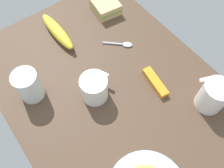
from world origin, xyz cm
name	(u,v)px	position (x,y,z in cm)	size (l,w,h in cm)	color
tabletop	(112,90)	(0.00, 0.00, 1.00)	(90.00, 64.00, 2.00)	#4C3828
coffee_mug_black	(213,96)	(-21.94, -20.56, 7.27)	(10.57, 8.24, 10.25)	white
coffee_mug_milky	(94,88)	(1.44, 5.61, 6.49)	(8.51, 10.62, 8.71)	white
sandwich_main	(106,6)	(29.55, -19.03, 4.20)	(11.18, 10.31, 4.40)	#DBB77A
glass_of_milk	(29,87)	(13.57, 21.11, 6.55)	(7.63, 7.63, 10.43)	silver
banana	(57,32)	(29.66, 2.36, 4.09)	(20.49, 4.23, 4.18)	yellow
spoon	(122,44)	(12.12, -13.71, 2.38)	(8.44, 8.86, 0.80)	silver
snack_bar	(155,82)	(-6.92, -12.23, 3.00)	(11.33, 2.86, 2.00)	orange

